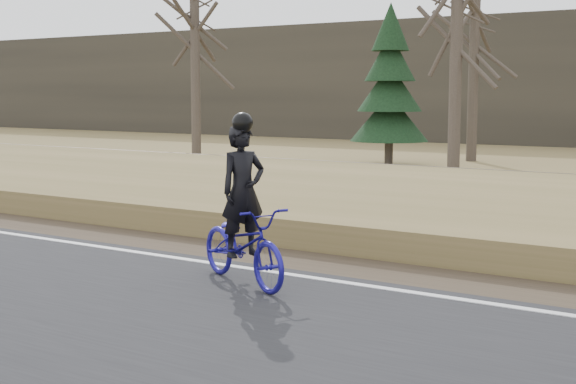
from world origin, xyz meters
The scene contains 10 objects.
ground centered at (0.00, 0.00, 0.00)m, with size 120.00×120.00×0.00m, color olive.
road centered at (0.00, -2.50, 0.03)m, with size 120.00×6.00×0.06m, color black.
edge_line centered at (0.00, 0.20, 0.07)m, with size 120.00×0.12×0.01m, color silver.
shoulder centered at (0.00, 1.20, 0.02)m, with size 120.00×1.60×0.04m, color #473A2B.
embankment centered at (0.00, 4.20, 0.22)m, with size 120.00×5.00×0.44m, color olive.
cyclist centered at (-2.14, -0.52, 0.72)m, with size 1.98×1.36×2.12m.
bare_tree_far_left centered at (-15.47, 14.81, 3.62)m, with size 0.36×0.36×7.23m, color brown.
bare_tree_left centered at (-6.34, 18.93, 3.99)m, with size 0.36×0.36×7.98m, color brown.
bare_tree_near_left centered at (-5.04, 13.91, 3.76)m, with size 0.36×0.36×7.52m, color brown.
conifer centered at (-8.09, 15.88, 2.53)m, with size 2.60×2.60×5.36m.
Camera 1 is at (3.60, -8.38, 2.41)m, focal length 50.00 mm.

